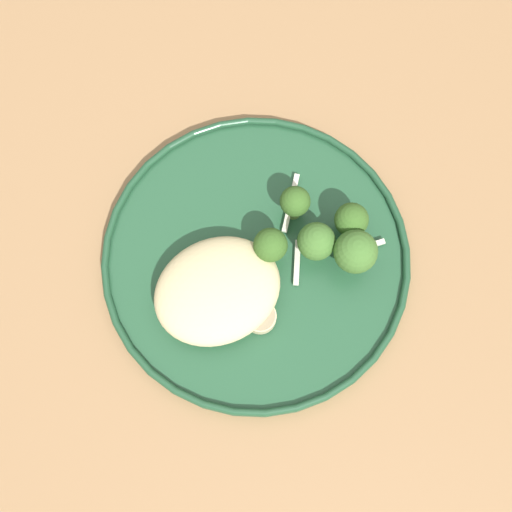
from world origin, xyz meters
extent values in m
plane|color=#2D2B28|center=(0.00, 0.00, 0.00)|extent=(6.00, 6.00, 0.00)
cube|color=#9E754C|center=(0.00, 0.00, 0.72)|extent=(1.40, 1.00, 0.04)
cylinder|color=#235133|center=(0.05, -0.03, 0.74)|extent=(0.29, 0.29, 0.01)
torus|color=#204B2E|center=(0.05, -0.03, 0.75)|extent=(0.29, 0.29, 0.01)
ellipsoid|color=beige|center=(0.01, -0.05, 0.77)|extent=(0.12, 0.10, 0.04)
cylinder|color=beige|center=(0.01, -0.06, 0.76)|extent=(0.02, 0.02, 0.01)
cylinder|color=#988766|center=(0.01, -0.06, 0.77)|extent=(0.02, 0.02, 0.00)
cylinder|color=#E5C689|center=(-0.04, -0.05, 0.76)|extent=(0.03, 0.03, 0.01)
cylinder|color=#958159|center=(-0.04, -0.05, 0.77)|extent=(0.03, 0.03, 0.00)
cylinder|color=#DBB77A|center=(0.02, -0.04, 0.76)|extent=(0.03, 0.03, 0.01)
cylinder|color=#8E774F|center=(0.02, -0.04, 0.77)|extent=(0.03, 0.03, 0.00)
cylinder|color=beige|center=(0.03, -0.09, 0.76)|extent=(0.03, 0.03, 0.01)
cylinder|color=#988766|center=(0.03, -0.09, 0.77)|extent=(0.03, 0.03, 0.00)
cylinder|color=#89A356|center=(0.14, -0.05, 0.76)|extent=(0.02, 0.02, 0.02)
sphere|color=#386023|center=(0.14, -0.05, 0.78)|extent=(0.03, 0.03, 0.03)
cylinder|color=#7A994C|center=(0.10, -0.01, 0.76)|extent=(0.02, 0.02, 0.02)
sphere|color=#386023|center=(0.10, -0.01, 0.78)|extent=(0.03, 0.03, 0.03)
cylinder|color=#89A356|center=(0.10, -0.05, 0.76)|extent=(0.02, 0.02, 0.02)
sphere|color=#42702D|center=(0.10, -0.05, 0.78)|extent=(0.04, 0.04, 0.04)
cylinder|color=#7A994C|center=(0.13, -0.08, 0.76)|extent=(0.02, 0.02, 0.02)
sphere|color=#42702D|center=(0.13, -0.08, 0.79)|extent=(0.04, 0.04, 0.04)
cylinder|color=#7A994C|center=(0.07, -0.04, 0.76)|extent=(0.02, 0.02, 0.02)
sphere|color=#386023|center=(0.07, -0.04, 0.78)|extent=(0.03, 0.03, 0.03)
cube|color=silver|center=(0.08, -0.06, 0.75)|extent=(0.03, 0.04, 0.00)
cube|color=silver|center=(0.11, 0.00, 0.75)|extent=(0.04, 0.05, 0.00)
cube|color=silver|center=(0.15, -0.07, 0.75)|extent=(0.04, 0.01, 0.00)
camera|label=1|loc=(-0.02, -0.18, 1.35)|focal=46.11mm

